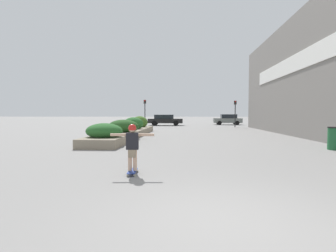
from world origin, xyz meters
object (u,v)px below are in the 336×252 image
car_center_left (297,120)px  traffic_light_left (145,108)px  traffic_light_right (235,109)px  skateboarder (132,143)px  trash_bin (335,138)px  car_leftmost (228,119)px  car_center_right (165,120)px  skateboard (133,172)px

car_center_left → traffic_light_left: (-20.19, -4.19, 1.55)m
car_center_left → traffic_light_right: size_ratio=1.23×
skateboarder → traffic_light_right: 26.44m
trash_bin → traffic_light_left: bearing=120.1°
car_center_left → traffic_light_right: traffic_light_right is taller
car_leftmost → car_center_left: size_ratio=1.04×
car_center_right → car_leftmost: bearing=109.1°
traffic_light_right → car_center_left: bearing=26.0°
skateboarder → traffic_light_left: (-3.65, 25.61, 1.45)m
skateboard → traffic_light_right: size_ratio=0.23×
skateboarder → traffic_light_right: traffic_light_right is taller
skateboard → traffic_light_left: (-3.65, 25.61, 2.23)m
trash_bin → traffic_light_left: size_ratio=0.31×
traffic_light_right → skateboard: bearing=-106.3°
skateboard → car_center_left: bearing=56.9°
car_leftmost → car_center_right: bearing=109.1°
car_center_left → car_center_right: bearing=90.9°
car_leftmost → car_center_left: 9.29m
skateboarder → car_center_left: 34.08m
car_center_left → trash_bin: bearing=161.0°
traffic_light_left → traffic_light_right: bearing=-1.4°
trash_bin → traffic_light_left: 23.52m
skateboard → car_center_left: (16.54, 29.80, 0.68)m
trash_bin → traffic_light_right: bearing=92.0°
car_leftmost → traffic_light_left: 13.46m
traffic_light_left → car_center_right: bearing=60.3°
car_leftmost → car_center_right: size_ratio=0.86×
car_center_left → car_center_right: (-17.97, -0.28, 0.05)m
skateboard → traffic_light_right: (7.41, 25.34, 2.13)m
car_leftmost → traffic_light_right: 7.48m
skateboarder → trash_bin: skateboarder is taller
car_center_right → traffic_light_right: size_ratio=1.49×
car_center_right → traffic_light_right: traffic_light_right is taller
car_leftmost → car_center_right: (-9.13, -3.16, 0.00)m
car_center_left → traffic_light_right: (-9.13, -4.45, 1.46)m
skateboarder → traffic_light_right: (7.41, 25.34, 1.36)m
skateboard → car_center_right: (-1.43, 29.52, 0.73)m
skateboarder → car_center_right: 29.55m
car_center_left → car_center_right: car_center_right is taller
car_leftmost → traffic_light_right: (-0.29, -7.34, 1.41)m
traffic_light_right → traffic_light_left: bearing=178.6°
car_leftmost → skateboarder: bearing=166.7°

